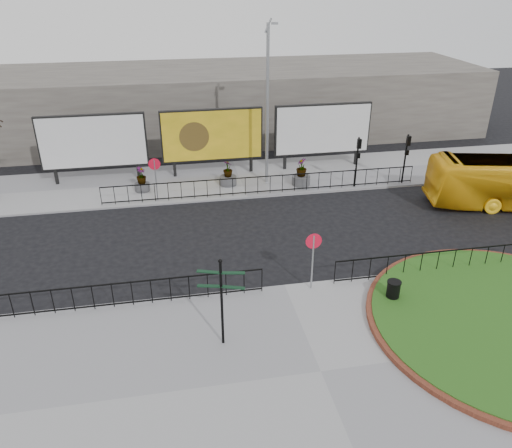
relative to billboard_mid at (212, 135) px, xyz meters
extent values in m
plane|color=black|center=(1.50, -12.97, -2.60)|extent=(90.00, 90.00, 0.00)
cube|color=gray|center=(1.50, -17.97, -2.54)|extent=(30.00, 10.00, 0.12)
cube|color=gray|center=(1.50, -0.97, -2.54)|extent=(44.00, 6.00, 0.12)
cylinder|color=gray|center=(-3.50, -3.57, -1.28)|extent=(0.07, 0.07, 2.40)
cylinder|color=red|center=(-3.50, -3.57, -0.33)|extent=(0.64, 0.03, 0.64)
cylinder|color=white|center=(-3.50, -3.55, -0.33)|extent=(0.50, 0.03, 0.50)
cylinder|color=gray|center=(2.50, -13.37, -1.28)|extent=(0.07, 0.07, 2.40)
cylinder|color=red|center=(2.50, -13.37, -0.33)|extent=(0.64, 0.03, 0.64)
cylinder|color=white|center=(2.50, -13.35, -0.33)|extent=(0.50, 0.03, 0.50)
cube|color=black|center=(-9.40, 0.03, -1.98)|extent=(0.18, 0.18, 1.00)
cube|color=black|center=(-4.60, 0.03, -1.98)|extent=(0.18, 0.18, 1.00)
cube|color=black|center=(-7.00, 0.03, 0.02)|extent=(6.20, 0.25, 3.20)
cube|color=silver|center=(-7.00, -0.13, 0.02)|extent=(6.00, 0.06, 3.00)
cube|color=black|center=(-2.40, 0.03, -1.98)|extent=(0.18, 0.18, 1.00)
cube|color=black|center=(2.40, 0.03, -1.98)|extent=(0.18, 0.18, 1.00)
cube|color=black|center=(0.00, 0.03, 0.02)|extent=(6.20, 0.25, 3.20)
cube|color=gold|center=(0.00, -0.13, 0.02)|extent=(6.00, 0.06, 3.00)
cube|color=black|center=(4.60, 0.03, -1.98)|extent=(0.18, 0.18, 1.00)
cube|color=black|center=(9.40, 0.03, -1.98)|extent=(0.18, 0.18, 1.00)
cube|color=black|center=(7.00, 0.03, 0.02)|extent=(6.20, 0.25, 3.20)
cube|color=silver|center=(7.00, -0.13, 0.02)|extent=(6.00, 0.06, 3.00)
cylinder|color=gray|center=(3.00, -1.97, 2.02)|extent=(0.18, 0.18, 9.00)
cylinder|color=gray|center=(3.00, -1.97, 6.37)|extent=(0.43, 0.10, 0.77)
cube|color=gray|center=(3.35, -1.97, 6.47)|extent=(0.35, 0.15, 0.12)
cylinder|color=black|center=(8.00, -3.57, -0.98)|extent=(0.10, 0.10, 3.00)
cube|color=black|center=(8.00, -3.69, 0.17)|extent=(0.22, 0.18, 0.55)
cube|color=black|center=(8.00, -3.69, -0.53)|extent=(0.20, 0.16, 0.30)
cylinder|color=black|center=(11.00, -3.57, -0.98)|extent=(0.10, 0.10, 3.00)
cube|color=black|center=(11.00, -3.69, 0.17)|extent=(0.22, 0.18, 0.55)
cube|color=black|center=(11.00, -3.69, -0.53)|extent=(0.20, 0.16, 0.30)
cube|color=slate|center=(1.50, 9.03, -0.10)|extent=(40.00, 10.00, 5.00)
cylinder|color=black|center=(-1.39, -16.02, -0.87)|extent=(0.09, 0.09, 3.22)
sphere|color=black|center=(-1.39, -16.02, 0.79)|extent=(0.14, 0.14, 0.14)
cube|color=black|center=(-1.77, -15.89, 0.35)|extent=(0.76, 0.38, 0.03)
cube|color=black|center=(-1.00, -16.10, 0.35)|extent=(0.77, 0.28, 0.03)
cube|color=black|center=(-1.79, -15.93, -0.16)|extent=(0.77, 0.31, 0.03)
cube|color=black|center=(-1.01, -16.16, -0.16)|extent=(0.76, 0.38, 0.03)
cylinder|color=black|center=(5.33, -14.82, -2.06)|extent=(0.51, 0.51, 0.84)
cylinder|color=black|center=(5.33, -14.82, -1.61)|extent=(0.54, 0.54, 0.06)
cylinder|color=#4C4C4F|center=(-4.35, -1.97, -2.25)|extent=(0.87, 0.87, 0.45)
imported|color=#154311|center=(-4.35, -1.97, -1.53)|extent=(0.74, 0.74, 0.99)
cylinder|color=#4C4C4F|center=(0.66, -1.97, -2.22)|extent=(1.00, 1.00, 0.52)
imported|color=#154311|center=(0.66, -1.97, -1.47)|extent=(0.77, 0.77, 0.98)
cylinder|color=#4C4C4F|center=(4.93, -2.76, -2.20)|extent=(1.07, 1.07, 0.56)
imported|color=#154311|center=(4.93, -2.76, -1.38)|extent=(0.65, 0.65, 1.09)
camera|label=1|loc=(-2.73, -29.44, 8.94)|focal=35.00mm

